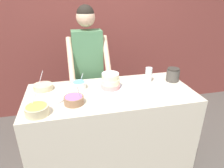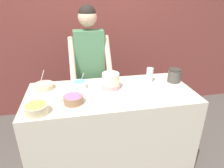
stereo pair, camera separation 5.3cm
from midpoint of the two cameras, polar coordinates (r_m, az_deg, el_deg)
The scene contains 11 objects.
wall_back at distance 3.10m, azimuth -4.81°, elevation 15.01°, with size 10.00×0.05×2.60m.
counter at distance 2.16m, azimuth 0.39°, elevation -13.56°, with size 1.59×0.73×0.94m.
person_baker at distance 2.37m, azimuth -5.76°, elevation 6.05°, with size 0.46×0.46×1.70m.
cake at distance 1.94m, azimuth 0.42°, elevation 0.50°, with size 0.30×0.30×0.16m.
frosting_bowl_pink at distance 2.06m, azimuth -18.15°, elevation -0.49°, with size 0.18×0.18×0.17m.
frosting_bowl_yellow at distance 1.66m, azimuth -19.95°, elevation -6.62°, with size 0.18×0.18×0.15m.
frosting_bowl_purple at distance 1.73m, azimuth -10.09°, elevation -4.29°, with size 0.17×0.17×0.18m.
frosting_bowl_blue at distance 1.99m, azimuth -8.50°, elevation -0.10°, with size 0.14×0.14×0.14m.
drinking_glass at distance 2.14m, azimuth 11.40°, elevation 2.54°, with size 0.07×0.07×0.15m.
ceramic_plate at distance 1.86m, azimuth -16.25°, elevation -3.76°, with size 0.25×0.25×0.01m.
stoneware_jar at distance 2.21m, azimuth 18.03°, elevation 2.33°, with size 0.13×0.13×0.14m.
Camera 2 is at (-0.32, -1.31, 1.80)m, focal length 32.00 mm.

